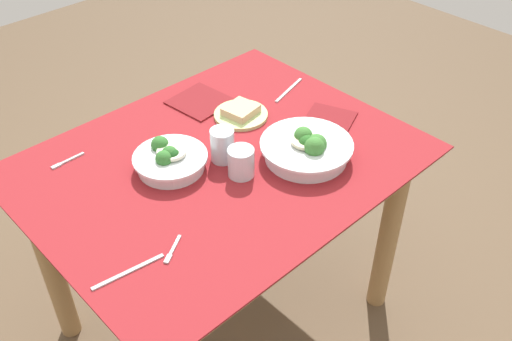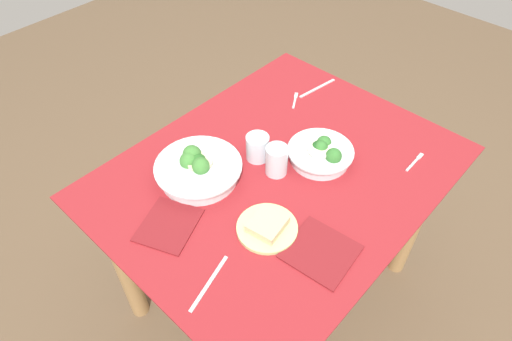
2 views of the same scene
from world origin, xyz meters
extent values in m
plane|color=brown|center=(0.00, 0.00, 0.00)|extent=(6.00, 6.00, 0.00)
cube|color=maroon|center=(0.00, 0.00, 0.74)|extent=(1.13, 0.89, 0.01)
cube|color=#9E7547|center=(0.00, 0.00, 0.72)|extent=(1.09, 0.86, 0.02)
cylinder|color=#9E7547|center=(0.46, -0.34, 0.35)|extent=(0.07, 0.07, 0.71)
cylinder|color=#9E7547|center=(-0.46, 0.34, 0.35)|extent=(0.07, 0.07, 0.71)
cylinder|color=#9E7547|center=(0.46, 0.34, 0.35)|extent=(0.07, 0.07, 0.71)
cylinder|color=white|center=(-0.13, 0.06, 0.76)|extent=(0.19, 0.19, 0.04)
cylinder|color=white|center=(-0.13, 0.06, 0.78)|extent=(0.22, 0.22, 0.01)
sphere|color=#33702D|center=(-0.16, 0.06, 0.79)|extent=(0.05, 0.05, 0.05)
sphere|color=#33702D|center=(-0.13, 0.12, 0.79)|extent=(0.05, 0.05, 0.05)
sphere|color=#33702D|center=(-0.13, 0.06, 0.79)|extent=(0.05, 0.05, 0.05)
sphere|color=#1E511E|center=(-0.13, 0.06, 0.79)|extent=(0.05, 0.05, 0.05)
cylinder|color=beige|center=(-0.12, 0.07, 0.79)|extent=(0.08, 0.08, 0.01)
cylinder|color=white|center=(0.19, -0.17, 0.76)|extent=(0.25, 0.25, 0.05)
cylinder|color=white|center=(0.19, -0.17, 0.79)|extent=(0.28, 0.28, 0.01)
sphere|color=#3D7A33|center=(0.18, -0.21, 0.80)|extent=(0.06, 0.06, 0.06)
sphere|color=#3D7A33|center=(0.20, -0.20, 0.80)|extent=(0.06, 0.06, 0.06)
sphere|color=#3D7A33|center=(0.20, -0.15, 0.81)|extent=(0.06, 0.06, 0.06)
sphere|color=#286023|center=(0.19, -0.18, 0.80)|extent=(0.05, 0.05, 0.05)
cylinder|color=beige|center=(0.19, -0.17, 0.80)|extent=(0.08, 0.08, 0.01)
cylinder|color=#B7D684|center=(0.20, 0.13, 0.74)|extent=(0.18, 0.18, 0.01)
cube|color=#CCB284|center=(0.20, 0.13, 0.76)|extent=(0.11, 0.11, 0.03)
cylinder|color=silver|center=(0.00, -0.10, 0.78)|extent=(0.08, 0.08, 0.09)
cylinder|color=silver|center=(0.01, -0.01, 0.79)|extent=(0.07, 0.07, 0.10)
cube|color=#B7B7BC|center=(-0.31, -0.19, 0.74)|extent=(0.06, 0.04, 0.00)
cube|color=#B7B7BC|center=(-0.35, -0.22, 0.74)|extent=(0.03, 0.03, 0.00)
cube|color=#B7B7BC|center=(-0.32, 0.30, 0.74)|extent=(0.08, 0.01, 0.00)
cube|color=#B7B7BC|center=(-0.37, 0.30, 0.74)|extent=(0.03, 0.01, 0.00)
cube|color=#B7B7BC|center=(-0.44, -0.18, 0.74)|extent=(0.19, 0.04, 0.00)
cube|color=#B7B7BC|center=(0.43, 0.13, 0.74)|extent=(0.18, 0.06, 0.00)
cube|color=maroon|center=(0.38, -0.09, 0.74)|extent=(0.22, 0.21, 0.01)
cube|color=maroon|center=(0.16, 0.29, 0.74)|extent=(0.19, 0.20, 0.01)
camera|label=1|loc=(-0.85, -1.06, 1.79)|focal=40.48mm
camera|label=2|loc=(0.79, 0.63, 1.78)|focal=31.36mm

